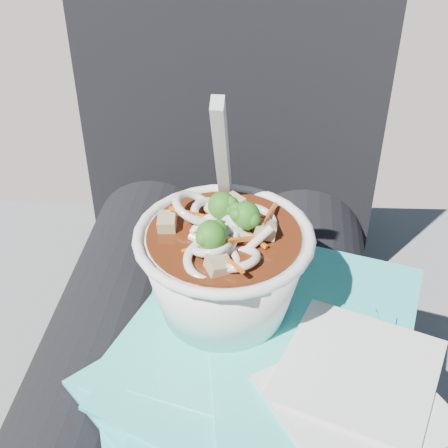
# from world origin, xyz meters

# --- Properties ---
(stone_ledge) EXTENTS (1.03, 0.57, 0.42)m
(stone_ledge) POSITION_xyz_m (0.00, 0.15, 0.21)
(stone_ledge) COLOR slate
(stone_ledge) RESTS_ON ground
(lap) EXTENTS (0.33, 0.48, 0.15)m
(lap) POSITION_xyz_m (0.00, 0.00, 0.50)
(lap) COLOR black
(lap) RESTS_ON stone_ledge
(person_body) EXTENTS (0.34, 0.94, 0.97)m
(person_body) POSITION_xyz_m (0.00, 0.09, 0.53)
(person_body) COLOR black
(person_body) RESTS_ON ground
(plastic_bag) EXTENTS (0.31, 0.32, 0.01)m
(plastic_bag) POSITION_xyz_m (0.05, -0.05, 0.58)
(plastic_bag) COLOR #31D0C5
(plastic_bag) RESTS_ON lap
(napkins) EXTENTS (0.16, 0.19, 0.01)m
(napkins) POSITION_xyz_m (0.13, -0.07, 0.59)
(napkins) COLOR silver
(napkins) RESTS_ON plastic_bag
(udon_bowl) EXTENTS (0.18, 0.18, 0.20)m
(udon_bowl) POSITION_xyz_m (0.02, 0.01, 0.64)
(udon_bowl) COLOR white
(udon_bowl) RESTS_ON plastic_bag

